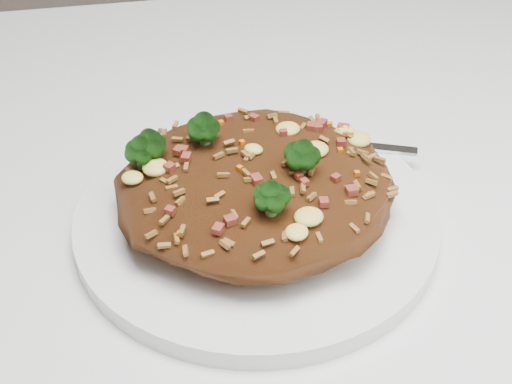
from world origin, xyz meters
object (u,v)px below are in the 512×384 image
(fried_rice, at_px, (255,177))
(plate, at_px, (256,217))
(fork, at_px, (319,141))
(dining_table, at_px, (348,320))

(fried_rice, bearing_deg, plate, -6.23)
(fried_rice, relative_size, fork, 1.16)
(fried_rice, height_order, fork, fried_rice)
(dining_table, height_order, plate, plate)
(plate, xyz_separation_m, fork, (0.06, 0.07, 0.01))
(fork, bearing_deg, fried_rice, -111.35)
(fork, bearing_deg, dining_table, -64.11)
(dining_table, bearing_deg, fried_rice, 164.93)
(plate, relative_size, fried_rice, 1.33)
(plate, relative_size, fork, 1.55)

